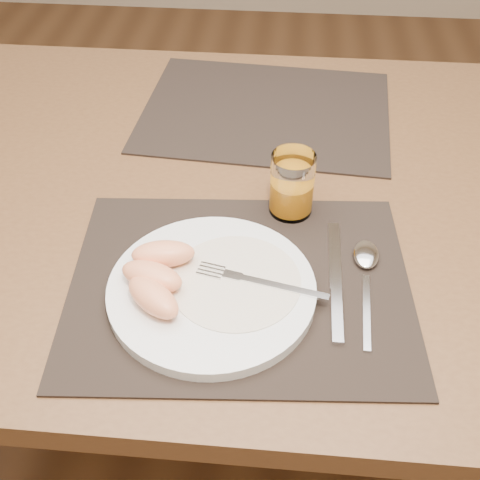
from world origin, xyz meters
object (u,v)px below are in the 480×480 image
object	(u,v)px
fork	(250,280)
knife	(336,288)
juice_glass	(292,187)
table	(246,223)
placemat_near	(240,284)
plate	(212,290)
spoon	(366,262)
placemat_far	(266,111)

from	to	relation	value
fork	knife	size ratio (longest dim) A/B	0.79
juice_glass	table	bearing A→B (deg)	138.67
table	placemat_near	distance (m)	0.24
plate	fork	world-z (taller)	fork
table	spoon	world-z (taller)	spoon
plate	spoon	xyz separation A→B (m)	(0.20, 0.07, -0.00)
knife	juice_glass	world-z (taller)	juice_glass
placemat_near	juice_glass	world-z (taller)	juice_glass
placemat_far	spoon	xyz separation A→B (m)	(0.16, -0.39, 0.01)
placemat_far	fork	world-z (taller)	fork
table	knife	distance (m)	0.27
table	placemat_near	size ratio (longest dim) A/B	3.11
plate	placemat_far	bearing A→B (deg)	84.51
plate	spoon	world-z (taller)	plate
plate	knife	distance (m)	0.16
plate	knife	bearing A→B (deg)	7.59
placemat_near	fork	world-z (taller)	fork
table	juice_glass	xyz separation A→B (m)	(0.07, -0.06, 0.13)
plate	juice_glass	distance (m)	0.21
knife	table	bearing A→B (deg)	121.62
knife	juice_glass	size ratio (longest dim) A/B	2.25
placemat_near	spoon	bearing A→B (deg)	16.31
fork	knife	xyz separation A→B (m)	(0.11, 0.01, -0.02)
juice_glass	knife	bearing A→B (deg)	-67.82
placemat_far	table	bearing A→B (deg)	-94.88
table	spoon	xyz separation A→B (m)	(0.18, -0.17, 0.09)
spoon	juice_glass	size ratio (longest dim) A/B	1.97
placemat_far	juice_glass	xyz separation A→B (m)	(0.05, -0.28, 0.05)
plate	juice_glass	world-z (taller)	juice_glass
plate	knife	size ratio (longest dim) A/B	1.23
fork	juice_glass	size ratio (longest dim) A/B	1.78
placemat_near	plate	size ratio (longest dim) A/B	1.67
placemat_near	juice_glass	xyz separation A→B (m)	(0.06, 0.16, 0.05)
table	placemat_far	xyz separation A→B (m)	(0.02, 0.22, 0.09)
spoon	placemat_near	bearing A→B (deg)	-163.69
placemat_near	plate	distance (m)	0.04
placemat_near	placemat_far	xyz separation A→B (m)	(0.01, 0.44, 0.00)
placemat_near	plate	xyz separation A→B (m)	(-0.03, -0.02, 0.01)
table	knife	xyz separation A→B (m)	(0.14, -0.22, 0.09)
table	fork	size ratio (longest dim) A/B	8.04
placemat_far	fork	distance (m)	0.45
placemat_near	knife	xyz separation A→B (m)	(0.13, -0.00, 0.00)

